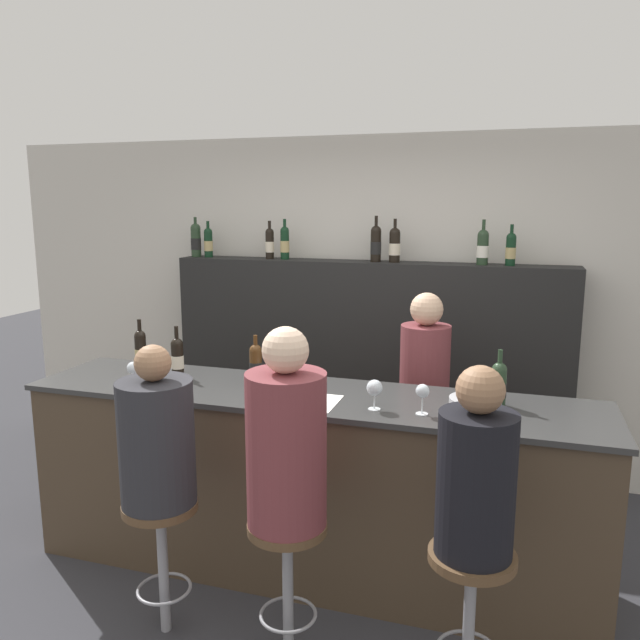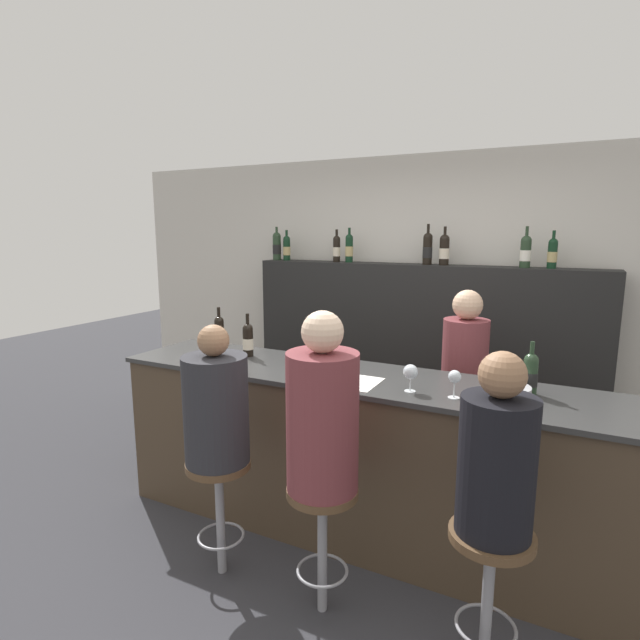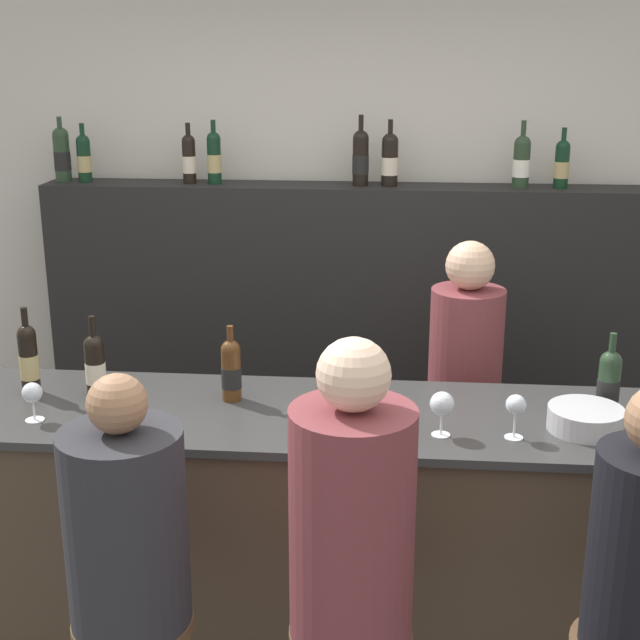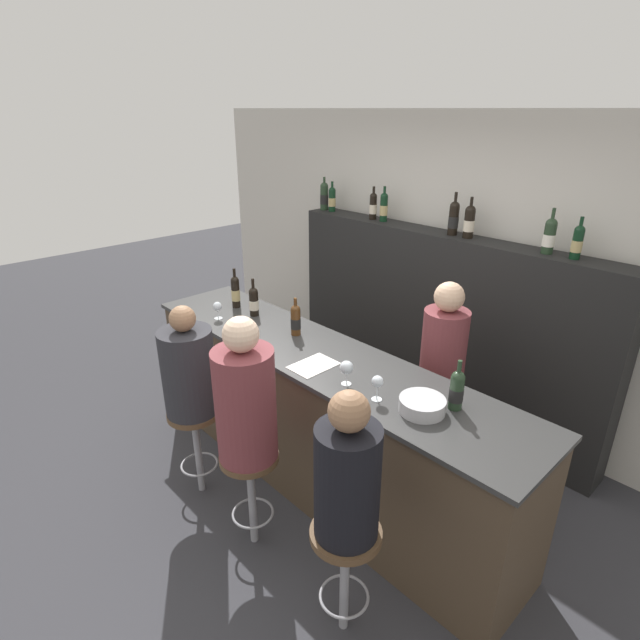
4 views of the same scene
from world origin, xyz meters
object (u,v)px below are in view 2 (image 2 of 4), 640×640
Objects in this scene: guest_seated_right at (497,457)px; guest_seated_middle at (322,414)px; wine_bottle_backbar_1 at (287,248)px; wine_bottle_backbar_5 at (444,249)px; wine_bottle_counter_0 at (219,334)px; wine_bottle_backbar_6 at (526,251)px; wine_bottle_counter_2 at (311,347)px; bar_stool_middle at (322,516)px; wine_bottle_counter_3 at (530,373)px; wine_bottle_backbar_0 at (277,246)px; wine_bottle_backbar_3 at (349,248)px; wine_bottle_backbar_4 at (428,248)px; bar_stool_left at (219,486)px; wine_glass_0 at (210,348)px; guest_seated_left at (216,405)px; wine_glass_2 at (455,378)px; wine_bottle_backbar_7 at (552,253)px; bar_stool_right at (490,564)px; wine_glass_1 at (411,372)px; bartender at (462,407)px; wine_bottle_counter_1 at (248,339)px; metal_bowl at (505,393)px; wine_bottle_backbar_2 at (337,248)px.

guest_seated_middle is at bearing -180.00° from guest_seated_right.
wine_bottle_backbar_5 reaches higher than wine_bottle_backbar_1.
wine_bottle_counter_0 is 1.06× the size of wine_bottle_backbar_6.
wine_bottle_counter_2 is 1.14m from bar_stool_middle.
wine_bottle_backbar_0 is (-2.43, 1.32, 0.62)m from wine_bottle_counter_3.
wine_bottle_backbar_3 is at bearing 141.50° from wine_bottle_counter_3.
wine_bottle_backbar_4 reaches higher than bar_stool_left.
wine_bottle_backbar_3 is 2.20× the size of wine_glass_0.
bar_stool_middle is at bearing 0.00° from guest_seated_left.
guest_seated_right is (-0.06, -0.80, -0.16)m from wine_bottle_counter_3.
wine_bottle_backbar_0 is 2.68m from wine_glass_2.
wine_bottle_counter_0 is at bearing -148.13° from wine_bottle_backbar_7.
wine_bottle_backbar_4 reaches higher than wine_bottle_backbar_1.
wine_bottle_backbar_0 is at bearing -180.00° from wine_bottle_backbar_6.
bar_stool_right is at bearing -15.85° from wine_glass_0.
wine_glass_1 is (0.21, -1.57, -0.62)m from wine_bottle_backbar_5.
guest_seated_right is at bearing -31.82° from wine_bottle_counter_2.
wine_bottle_backbar_0 reaches higher than bartender.
wine_glass_2 is at bearing -69.43° from wine_bottle_backbar_4.
wine_bottle_counter_1 is 1.20× the size of metal_bowl.
bar_stool_middle is at bearing -55.62° from wine_bottle_backbar_1.
wine_bottle_backbar_1 reaches higher than guest_seated_left.
wine_bottle_backbar_5 is 2.58m from bar_stool_right.
wine_bottle_backbar_0 is 2.27× the size of wine_glass_0.
guest_seated_left is (0.15, -2.12, -0.78)m from wine_bottle_backbar_3.
wine_bottle_counter_3 is at bearing 7.15° from wine_glass_0.
wine_bottle_counter_3 is at bearing -51.68° from bartender.
wine_bottle_backbar_7 is 0.42× the size of bar_stool_middle.
guest_seated_left reaches higher than wine_bottle_counter_3.
bar_stool_middle is (0.65, 0.00, -0.48)m from guest_seated_left.
wine_bottle_counter_2 is at bearing 121.20° from guest_seated_middle.
wine_glass_2 is (0.24, 0.00, 0.00)m from wine_glass_1.
bar_stool_left is at bearing 180.00° from bar_stool_middle.
wine_glass_1 is at bearing -104.87° from wine_bottle_backbar_6.
wine_bottle_counter_1 is at bearing -141.86° from wine_bottle_backbar_6.
wine_bottle_backbar_1 is at bearing 180.00° from wine_bottle_backbar_2.
metal_bowl is at bearing 24.50° from bar_stool_left.
guest_seated_middle is (0.80, -2.12, -0.72)m from wine_bottle_backbar_3.
bar_stool_right is (1.73, -2.12, -1.25)m from wine_bottle_backbar_2.
wine_bottle_backbar_0 is 0.40× the size of guest_seated_right.
wine_bottle_backbar_3 is at bearing 129.75° from wine_glass_2.
wine_bottle_backbar_4 is 0.43× the size of guest_seated_right.
guest_seated_left is at bearing -48.57° from wine_glass_0.
guest_seated_left is 0.81m from bar_stool_middle.
wine_bottle_backbar_6 is at bearing 72.10° from guest_seated_middle.
wine_bottle_backbar_2 is 1.86m from bartender.
wine_glass_0 is 0.91× the size of wine_glass_2.
bar_stool_left is at bearing -125.67° from wine_bottle_backbar_7.
bar_stool_middle is 0.87× the size of guest_seated_right.
wine_bottle_counter_3 reaches higher than wine_bottle_counter_2.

